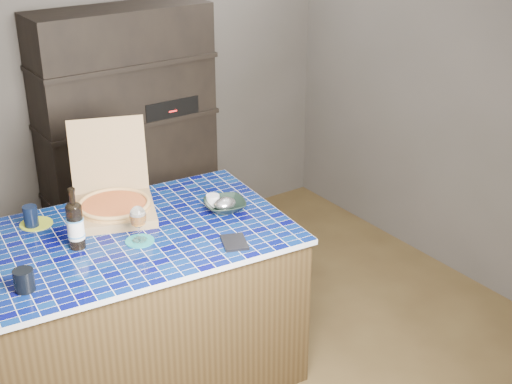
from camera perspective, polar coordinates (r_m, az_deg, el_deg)
room at (r=3.66m, az=-0.27°, el=2.54°), size 3.50×3.50×3.50m
shelving_unit at (r=5.04m, az=-10.14°, el=4.27°), size 1.20×0.41×1.80m
kitchen_island at (r=3.96m, az=-9.68°, el=-9.12°), size 1.74×1.19×0.90m
pizza_box at (r=3.94m, az=-11.31°, el=-0.81°), size 0.57×0.63×0.46m
mead_bottle at (r=3.60m, az=-14.25°, el=-2.54°), size 0.09×0.09×0.32m
teal_trivet at (r=3.65m, az=-9.28°, el=-3.89°), size 0.15×0.15×0.01m
wine_glass at (r=3.59m, az=-9.43°, el=-2.02°), size 0.09×0.09×0.19m
tumbler at (r=3.35m, az=-18.07°, el=-6.73°), size 0.09×0.09×0.10m
dvd_case at (r=3.58m, az=-1.74°, el=-4.05°), size 0.17×0.20×0.01m
bowl at (r=3.91m, az=-2.50°, el=-1.08°), size 0.28×0.28×0.06m
foil_contents at (r=3.91m, az=-2.50°, el=-0.92°), size 0.13×0.11×0.06m
white_jar at (r=3.96m, az=-3.47°, el=-0.68°), size 0.08×0.08×0.06m
navy_cup at (r=3.90m, az=-17.58°, el=-1.89°), size 0.07×0.07×0.12m
green_trivet at (r=3.94m, az=-17.17°, el=-2.44°), size 0.17×0.17×0.01m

